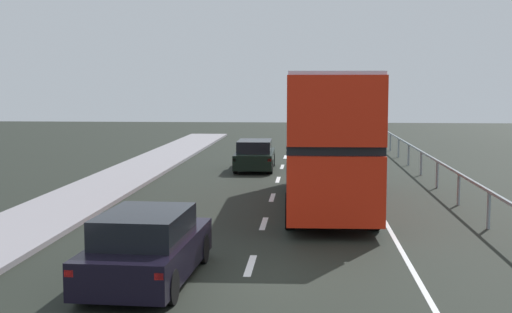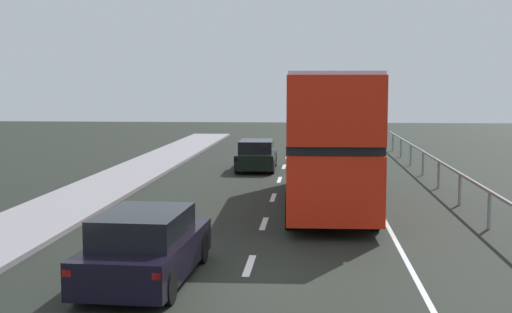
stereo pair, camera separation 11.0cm
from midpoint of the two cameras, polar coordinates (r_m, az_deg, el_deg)
ground_plane at (r=14.55m, az=-0.62°, el=-9.94°), size 73.71×120.00×0.10m
lane_paint_markings at (r=22.87m, az=7.06°, el=-4.03°), size 3.61×46.00×0.01m
bridge_side_railing at (r=23.65m, az=16.54°, el=-1.75°), size 0.10×42.00×1.07m
double_decker_bus_red at (r=22.50m, az=5.95°, el=1.69°), size 2.78×10.65×4.27m
hatchback_car_near at (r=14.15m, az=-8.80°, el=-7.36°), size 1.98×4.44×1.44m
sedan_car_ahead at (r=32.26m, az=0.14°, el=0.08°), size 1.82×4.38×1.39m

